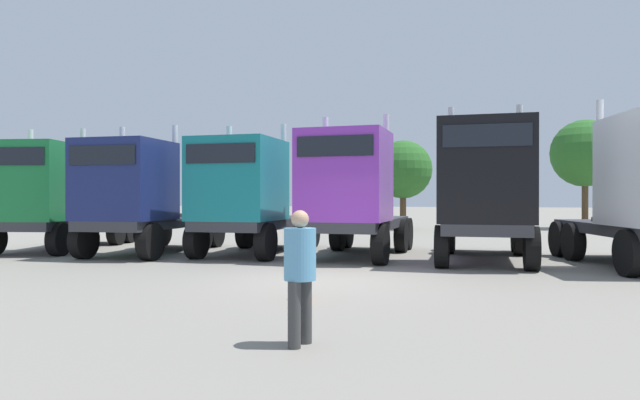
{
  "coord_description": "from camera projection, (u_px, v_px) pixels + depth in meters",
  "views": [
    {
      "loc": [
        3.32,
        -12.18,
        1.84
      ],
      "look_at": [
        -1.55,
        4.95,
        1.76
      ],
      "focal_mm": 31.92,
      "sensor_mm": 36.0,
      "label": 1
    }
  ],
  "objects": [
    {
      "name": "ground",
      "position": [
        326.0,
        280.0,
        12.63
      ],
      "size": [
        200.0,
        200.0,
        0.0
      ],
      "primitive_type": "plane",
      "color": "gray"
    },
    {
      "name": "semi_truck_green",
      "position": [
        47.0,
        197.0,
        19.12
      ],
      "size": [
        3.69,
        6.76,
        4.21
      ],
      "rotation": [
        0.0,
        0.0,
        -1.38
      ],
      "color": "#333338",
      "rests_on": "ground"
    },
    {
      "name": "semi_truck_navy",
      "position": [
        137.0,
        196.0,
        17.84
      ],
      "size": [
        2.81,
        6.02,
        4.16
      ],
      "rotation": [
        0.0,
        0.0,
        -1.52
      ],
      "color": "#333338",
      "rests_on": "ground"
    },
    {
      "name": "semi_truck_teal",
      "position": [
        246.0,
        195.0,
        17.82
      ],
      "size": [
        2.63,
        6.19,
        4.21
      ],
      "rotation": [
        0.0,
        0.0,
        -1.56
      ],
      "color": "#333338",
      "rests_on": "ground"
    },
    {
      "name": "semi_truck_purple",
      "position": [
        351.0,
        194.0,
        16.83
      ],
      "size": [
        2.66,
        6.15,
        4.33
      ],
      "rotation": [
        0.0,
        0.0,
        -1.59
      ],
      "color": "#333338",
      "rests_on": "ground"
    },
    {
      "name": "semi_truck_black",
      "position": [
        485.0,
        190.0,
        15.64
      ],
      "size": [
        2.63,
        6.36,
        4.48
      ],
      "rotation": [
        0.0,
        0.0,
        -1.56
      ],
      "color": "#333338",
      "rests_on": "ground"
    },
    {
      "name": "visitor_with_camera",
      "position": [
        300.0,
        267.0,
        7.04
      ],
      "size": [
        0.48,
        0.48,
        1.68
      ],
      "rotation": [
        0.0,
        0.0,
        6.07
      ],
      "color": "#3C3C3C",
      "rests_on": "ground"
    },
    {
      "name": "traffic_cone_near",
      "position": [
        302.0,
        280.0,
        10.2
      ],
      "size": [
        0.36,
        0.36,
        0.7
      ],
      "primitive_type": "cone",
      "color": "#F2590C",
      "rests_on": "ground"
    },
    {
      "name": "oak_far_left",
      "position": [
        243.0,
        164.0,
        36.31
      ],
      "size": [
        3.26,
        3.26,
        5.61
      ],
      "color": "#4C3823",
      "rests_on": "ground"
    },
    {
      "name": "oak_far_centre",
      "position": [
        403.0,
        170.0,
        32.74
      ],
      "size": [
        3.35,
        3.35,
        5.13
      ],
      "color": "#4C3823",
      "rests_on": "ground"
    },
    {
      "name": "oak_far_right",
      "position": [
        585.0,
        153.0,
        33.02
      ],
      "size": [
        3.9,
        3.9,
        6.37
      ],
      "color": "#4C3823",
      "rests_on": "ground"
    }
  ]
}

